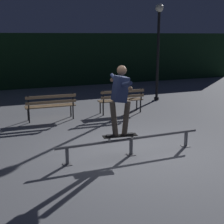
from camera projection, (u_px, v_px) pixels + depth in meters
The scene contains 8 objects.
ground_plane at pixel (128, 152), 7.54m from camera, with size 90.00×90.00×0.00m, color slate.
hedge_backdrop at pixel (40, 60), 17.03m from camera, with size 24.00×1.20×2.80m, color black.
grind_rail at pixel (131, 142), 7.32m from camera, with size 3.54×0.18×0.41m.
skateboard at pixel (120, 136), 7.18m from camera, with size 0.80×0.29×0.09m.
skateboarder at pixel (120, 95), 6.96m from camera, with size 0.63×1.40×1.56m.
park_bench_leftmost at pixel (51, 104), 10.27m from camera, with size 1.61×0.47×0.88m.
park_bench_left_center at pixel (121, 98), 11.20m from camera, with size 1.61×0.47×0.88m.
lamp_post_right at pixel (158, 40), 13.09m from camera, with size 0.32×0.32×3.90m.
Camera 1 is at (-3.08, -6.42, 2.68)m, focal length 51.47 mm.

